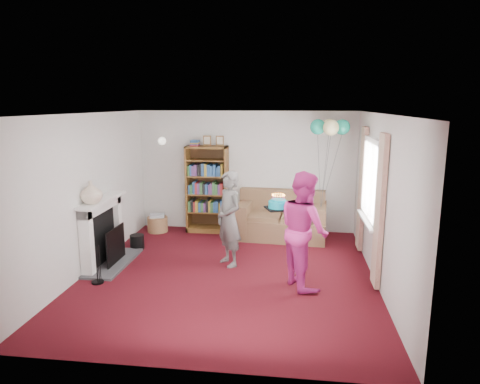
# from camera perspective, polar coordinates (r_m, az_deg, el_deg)

# --- Properties ---
(ground) EXTENTS (5.00, 5.00, 0.00)m
(ground) POSITION_cam_1_polar(r_m,az_deg,el_deg) (6.88, -1.54, -10.90)
(ground) COLOR #38080B
(ground) RESTS_ON ground
(wall_back) EXTENTS (4.50, 0.02, 2.50)m
(wall_back) POSITION_cam_1_polar(r_m,az_deg,el_deg) (8.95, 0.86, 2.76)
(wall_back) COLOR silver
(wall_back) RESTS_ON ground
(wall_left) EXTENTS (0.02, 5.00, 2.50)m
(wall_left) POSITION_cam_1_polar(r_m,az_deg,el_deg) (7.19, -19.69, -0.15)
(wall_left) COLOR silver
(wall_left) RESTS_ON ground
(wall_right) EXTENTS (0.02, 5.00, 2.50)m
(wall_right) POSITION_cam_1_polar(r_m,az_deg,el_deg) (6.55, 18.33, -1.18)
(wall_right) COLOR silver
(wall_right) RESTS_ON ground
(ceiling) EXTENTS (4.50, 5.00, 0.01)m
(ceiling) POSITION_cam_1_polar(r_m,az_deg,el_deg) (6.35, -1.67, 10.45)
(ceiling) COLOR white
(ceiling) RESTS_ON wall_back
(fireplace) EXTENTS (0.55, 1.80, 1.12)m
(fireplace) POSITION_cam_1_polar(r_m,az_deg,el_deg) (7.47, -17.45, -5.44)
(fireplace) COLOR #3F3F42
(fireplace) RESTS_ON ground
(window_bay) EXTENTS (0.14, 2.02, 2.20)m
(window_bay) POSITION_cam_1_polar(r_m,az_deg,el_deg) (7.13, 16.98, -0.46)
(window_bay) COLOR white
(window_bay) RESTS_ON ground
(wall_sconce) EXTENTS (0.16, 0.23, 0.16)m
(wall_sconce) POSITION_cam_1_polar(r_m,az_deg,el_deg) (9.09, -10.35, 6.72)
(wall_sconce) COLOR gold
(wall_sconce) RESTS_ON ground
(bookcase) EXTENTS (0.85, 0.42, 2.00)m
(bookcase) POSITION_cam_1_polar(r_m,az_deg,el_deg) (8.93, -4.35, 0.32)
(bookcase) COLOR #472B14
(bookcase) RESTS_ON ground
(sofa) EXTENTS (1.74, 0.92, 0.92)m
(sofa) POSITION_cam_1_polar(r_m,az_deg,el_deg) (8.66, 5.57, -3.74)
(sofa) COLOR brown
(sofa) RESTS_ON ground
(wicker_basket) EXTENTS (0.42, 0.42, 0.38)m
(wicker_basket) POSITION_cam_1_polar(r_m,az_deg,el_deg) (9.16, -10.93, -4.16)
(wicker_basket) COLOR #996D47
(wicker_basket) RESTS_ON ground
(person_striped) EXTENTS (0.65, 0.69, 1.58)m
(person_striped) POSITION_cam_1_polar(r_m,az_deg,el_deg) (7.02, -1.47, -3.60)
(person_striped) COLOR black
(person_striped) RESTS_ON ground
(person_magenta) EXTENTS (0.94, 1.03, 1.71)m
(person_magenta) POSITION_cam_1_polar(r_m,az_deg,el_deg) (6.29, 8.52, -4.96)
(person_magenta) COLOR #C0267C
(person_magenta) RESTS_ON ground
(birthday_cake) EXTENTS (0.35, 0.35, 0.22)m
(birthday_cake) POSITION_cam_1_polar(r_m,az_deg,el_deg) (6.36, 5.12, -1.69)
(birthday_cake) COLOR black
(birthday_cake) RESTS_ON ground
(balloons) EXTENTS (0.73, 0.73, 1.69)m
(balloons) POSITION_cam_1_polar(r_m,az_deg,el_deg) (8.13, 11.91, 8.48)
(balloons) COLOR #3F3F3F
(balloons) RESTS_ON ground
(mantel_vase) EXTENTS (0.39, 0.39, 0.35)m
(mantel_vase) POSITION_cam_1_polar(r_m,az_deg,el_deg) (6.99, -19.24, -0.02)
(mantel_vase) COLOR beige
(mantel_vase) RESTS_ON fireplace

